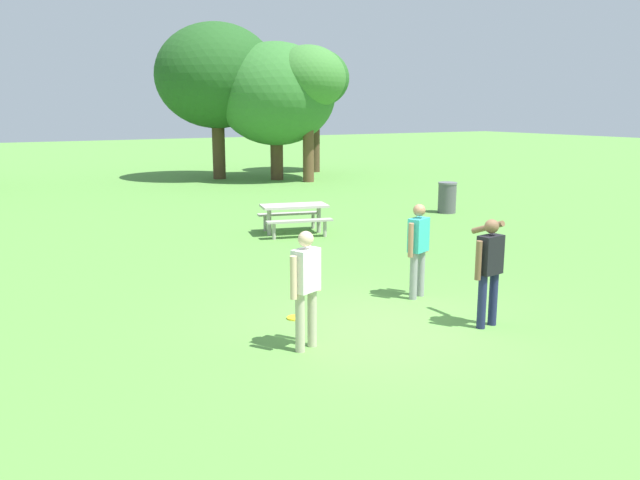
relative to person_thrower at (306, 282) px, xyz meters
name	(u,v)px	position (x,y,z in m)	size (l,w,h in m)	color
ground_plane	(394,325)	(1.61, 0.19, -0.94)	(120.00, 120.00, 0.00)	#568E3D
person_thrower	(306,282)	(0.00, 0.00, 0.00)	(0.57, 0.35, 1.64)	#B7AD93
person_catcher	(418,244)	(2.82, 1.16, 0.00)	(0.57, 0.35, 1.64)	gray
person_bystander	(489,264)	(2.79, -0.54, 0.02)	(0.61, 0.73, 1.64)	#1E234C
frisbee	(295,318)	(0.46, 1.21, -0.93)	(0.26, 0.26, 0.03)	yellow
picnic_table_near	(294,213)	(3.62, 7.28, -0.38)	(2.00, 1.79, 0.77)	#B2ADA3
trash_can_beside_table	(447,197)	(9.35, 7.93, -0.46)	(0.59, 0.59, 0.96)	#515156
tree_broad_center	(216,76)	(6.73, 20.75, 3.68)	(5.49, 5.49, 6.98)	#4C3823
tree_far_right	(276,94)	(8.87, 19.06, 2.87)	(5.34, 5.34, 6.10)	#4C3823
tree_slender_mid	(308,80)	(9.72, 17.61, 3.48)	(3.27, 3.27, 5.88)	brown
tree_back_left	(315,80)	(12.17, 21.38, 3.67)	(3.46, 3.46, 6.15)	#4C3823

